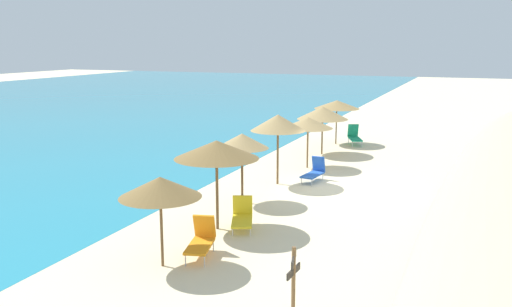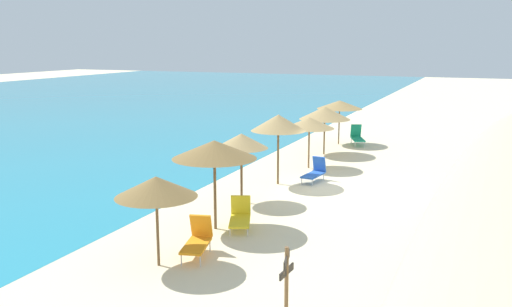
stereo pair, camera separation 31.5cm
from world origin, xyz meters
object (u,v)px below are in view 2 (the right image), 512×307
(lounge_chair_3, at_px, (240,216))
(wooden_signpost, at_px, (287,274))
(lounge_chair_2, at_px, (315,172))
(lounge_chair_1, at_px, (357,137))
(beach_umbrella_5, at_px, (325,113))
(beach_umbrella_6, at_px, (340,105))
(lounge_chair_0, at_px, (198,239))
(beach_umbrella_4, at_px, (309,123))
(beach_umbrella_1, at_px, (214,150))
(beach_umbrella_0, at_px, (156,187))
(beach_umbrella_2, at_px, (241,141))
(beach_umbrella_3, at_px, (278,123))

(lounge_chair_3, xyz_separation_m, wooden_signpost, (-4.95, -3.34, 0.56))
(lounge_chair_2, bearing_deg, lounge_chair_1, -80.54)
(wooden_signpost, bearing_deg, beach_umbrella_5, 0.78)
(beach_umbrella_6, xyz_separation_m, lounge_chair_2, (-9.24, -1.34, -1.90))
(lounge_chair_0, xyz_separation_m, wooden_signpost, (-2.29, -3.44, 0.46))
(wooden_signpost, bearing_deg, lounge_chair_1, -4.00)
(beach_umbrella_4, bearing_deg, beach_umbrella_1, 179.52)
(lounge_chair_2, distance_m, lounge_chair_3, 6.85)
(beach_umbrella_0, xyz_separation_m, lounge_chair_3, (3.67, -0.73, -1.79))
(beach_umbrella_1, bearing_deg, beach_umbrella_5, 0.70)
(lounge_chair_0, relative_size, lounge_chair_3, 1.02)
(beach_umbrella_1, relative_size, lounge_chair_0, 1.85)
(beach_umbrella_2, relative_size, beach_umbrella_6, 0.99)
(beach_umbrella_1, bearing_deg, lounge_chair_3, -61.54)
(beach_umbrella_1, xyz_separation_m, lounge_chair_1, (16.66, -0.84, -2.11))
(beach_umbrella_3, bearing_deg, beach_umbrella_5, -0.15)
(beach_umbrella_5, relative_size, lounge_chair_2, 1.79)
(beach_umbrella_0, height_order, lounge_chair_1, beach_umbrella_0)
(beach_umbrella_0, height_order, beach_umbrella_3, beach_umbrella_3)
(beach_umbrella_4, relative_size, lounge_chair_1, 1.38)
(beach_umbrella_5, bearing_deg, lounge_chair_1, -15.94)
(beach_umbrella_1, bearing_deg, lounge_chair_2, -8.88)
(beach_umbrella_2, bearing_deg, beach_umbrella_1, -171.39)
(beach_umbrella_0, relative_size, beach_umbrella_3, 0.83)
(beach_umbrella_0, xyz_separation_m, beach_umbrella_6, (19.74, 0.17, 0.15))
(beach_umbrella_6, bearing_deg, wooden_signpost, -168.57)
(beach_umbrella_5, bearing_deg, beach_umbrella_1, -179.30)
(lounge_chair_2, bearing_deg, beach_umbrella_4, -59.12)
(lounge_chair_1, bearing_deg, beach_umbrella_1, 64.63)
(lounge_chair_3, bearing_deg, beach_umbrella_6, -108.14)
(beach_umbrella_5, xyz_separation_m, lounge_chair_2, (-5.94, -1.29, -1.79))
(beach_umbrella_2, height_order, lounge_chair_2, beach_umbrella_2)
(beach_umbrella_5, xyz_separation_m, lounge_chair_1, (3.51, -1.00, -1.74))
(lounge_chair_1, bearing_deg, lounge_chair_2, 69.25)
(beach_umbrella_4, xyz_separation_m, lounge_chair_1, (7.00, -0.76, -1.69))
(beach_umbrella_5, bearing_deg, beach_umbrella_6, 0.85)
(beach_umbrella_0, height_order, beach_umbrella_4, beach_umbrella_0)
(beach_umbrella_4, distance_m, lounge_chair_3, 9.47)
(beach_umbrella_3, bearing_deg, lounge_chair_1, -5.57)
(beach_umbrella_1, relative_size, lounge_chair_3, 1.89)
(beach_umbrella_4, distance_m, wooden_signpost, 14.82)
(beach_umbrella_3, height_order, lounge_chair_2, beach_umbrella_3)
(beach_umbrella_4, xyz_separation_m, beach_umbrella_5, (3.49, 0.24, 0.06))
(beach_umbrella_3, height_order, wooden_signpost, beach_umbrella_3)
(beach_umbrella_1, relative_size, beach_umbrella_2, 1.11)
(beach_umbrella_1, bearing_deg, beach_umbrella_2, 8.61)
(lounge_chair_1, bearing_deg, beach_umbrella_2, 62.01)
(beach_umbrella_0, xyz_separation_m, beach_umbrella_4, (12.95, -0.12, -0.01))
(beach_umbrella_5, relative_size, lounge_chair_0, 1.74)
(beach_umbrella_0, distance_m, beach_umbrella_6, 19.74)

